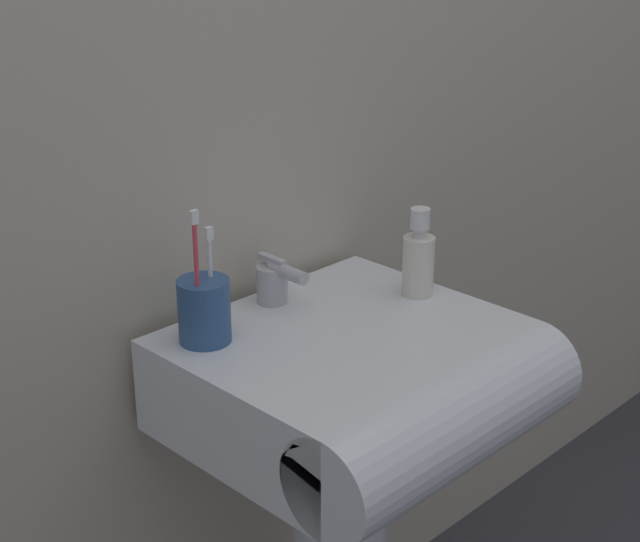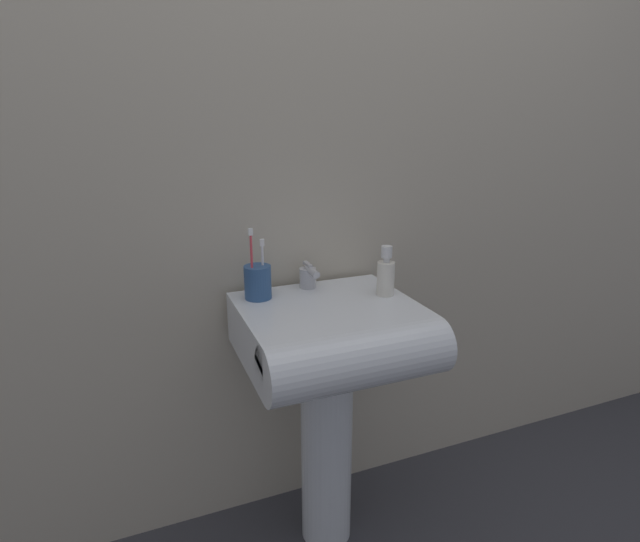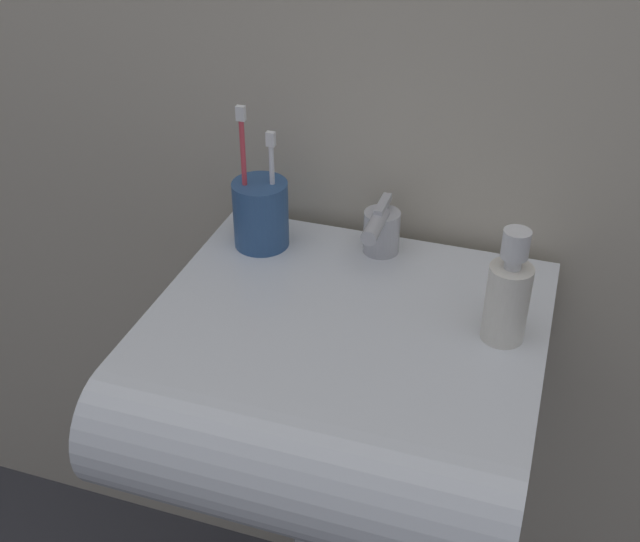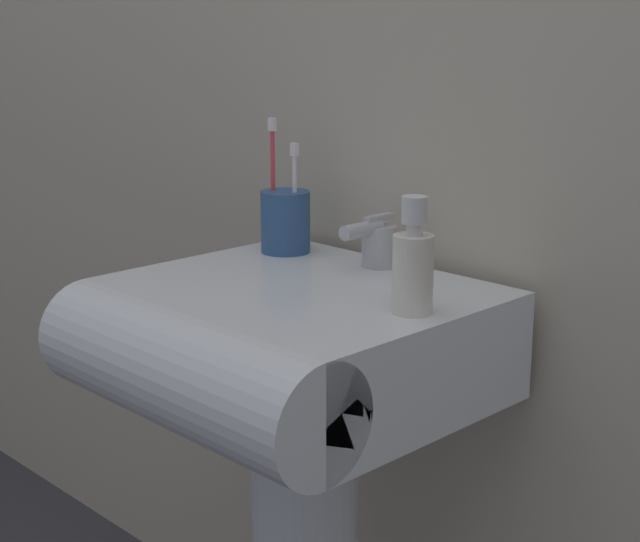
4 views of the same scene
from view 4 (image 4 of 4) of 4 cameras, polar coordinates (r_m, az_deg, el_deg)
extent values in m
cube|color=white|center=(1.39, -0.96, -3.89)|extent=(0.49, 0.40, 0.15)
cylinder|color=white|center=(1.27, -7.58, -5.87)|extent=(0.49, 0.15, 0.15)
cylinder|color=#B7B7BC|center=(1.47, 3.42, 1.45)|extent=(0.05, 0.05, 0.06)
cylinder|color=#B7B7BC|center=(1.43, 2.42, 2.42)|extent=(0.02, 0.08, 0.02)
cube|color=#B7B7BC|center=(1.46, 3.44, 3.10)|extent=(0.01, 0.06, 0.01)
cylinder|color=#2D5184|center=(1.55, -2.02, 2.88)|extent=(0.08, 0.08, 0.10)
cylinder|color=#D83F4C|center=(1.55, -2.75, 4.92)|extent=(0.01, 0.01, 0.18)
cube|color=white|center=(1.54, -2.80, 8.52)|extent=(0.01, 0.01, 0.02)
cylinder|color=white|center=(1.54, -1.48, 4.14)|extent=(0.01, 0.01, 0.14)
cube|color=white|center=(1.52, -1.50, 7.07)|extent=(0.01, 0.01, 0.02)
cylinder|color=silver|center=(1.23, 5.42, -0.19)|extent=(0.05, 0.05, 0.10)
cylinder|color=silver|center=(1.22, 5.48, 2.43)|extent=(0.02, 0.02, 0.01)
cylinder|color=silver|center=(1.21, 5.51, 3.56)|extent=(0.03, 0.03, 0.03)
camera|label=1|loc=(1.96, -47.69, 18.43)|focal=55.00mm
camera|label=2|loc=(1.51, -58.56, 13.44)|focal=28.00mm
camera|label=3|loc=(0.78, -39.86, 29.53)|focal=45.00mm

